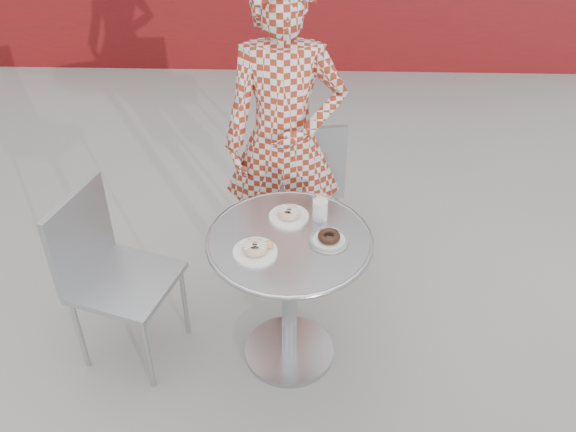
{
  "coord_description": "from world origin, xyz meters",
  "views": [
    {
      "loc": [
        0.04,
        -2.24,
        2.64
      ],
      "look_at": [
        -0.03,
        0.11,
        0.85
      ],
      "focal_mm": 40.0,
      "sensor_mm": 36.0,
      "label": 1
    }
  ],
  "objects_px": {
    "chair_far": "(301,204)",
    "plate_far": "(289,215)",
    "plate_near": "(256,249)",
    "milk_cup": "(320,209)",
    "plate_checker": "(329,239)",
    "seated_person": "(284,141)",
    "chair_left": "(130,309)",
    "bistro_table": "(289,270)"
  },
  "relations": [
    {
      "from": "chair_far",
      "to": "plate_near",
      "type": "distance_m",
      "value": 1.19
    },
    {
      "from": "chair_far",
      "to": "milk_cup",
      "type": "distance_m",
      "value": 0.97
    },
    {
      "from": "chair_left",
      "to": "seated_person",
      "type": "distance_m",
      "value": 1.19
    },
    {
      "from": "seated_person",
      "to": "plate_far",
      "type": "height_order",
      "value": "seated_person"
    },
    {
      "from": "plate_near",
      "to": "milk_cup",
      "type": "height_order",
      "value": "milk_cup"
    },
    {
      "from": "chair_far",
      "to": "plate_checker",
      "type": "relative_size",
      "value": 5.18
    },
    {
      "from": "chair_far",
      "to": "plate_near",
      "type": "xyz_separation_m",
      "value": [
        -0.19,
        -1.06,
        0.52
      ]
    },
    {
      "from": "chair_left",
      "to": "plate_checker",
      "type": "bearing_deg",
      "value": -73.42
    },
    {
      "from": "plate_checker",
      "to": "milk_cup",
      "type": "height_order",
      "value": "milk_cup"
    },
    {
      "from": "chair_left",
      "to": "seated_person",
      "type": "height_order",
      "value": "seated_person"
    },
    {
      "from": "bistro_table",
      "to": "chair_left",
      "type": "relative_size",
      "value": 0.83
    },
    {
      "from": "plate_far",
      "to": "chair_left",
      "type": "bearing_deg",
      "value": -169.73
    },
    {
      "from": "plate_near",
      "to": "milk_cup",
      "type": "relative_size",
      "value": 1.63
    },
    {
      "from": "milk_cup",
      "to": "bistro_table",
      "type": "bearing_deg",
      "value": -131.53
    },
    {
      "from": "bistro_table",
      "to": "seated_person",
      "type": "distance_m",
      "value": 0.76
    },
    {
      "from": "chair_left",
      "to": "milk_cup",
      "type": "distance_m",
      "value": 1.11
    },
    {
      "from": "chair_left",
      "to": "seated_person",
      "type": "bearing_deg",
      "value": -30.24
    },
    {
      "from": "plate_far",
      "to": "plate_near",
      "type": "xyz_separation_m",
      "value": [
        -0.14,
        -0.26,
        0.0
      ]
    },
    {
      "from": "chair_far",
      "to": "plate_far",
      "type": "relative_size",
      "value": 4.87
    },
    {
      "from": "seated_person",
      "to": "plate_near",
      "type": "bearing_deg",
      "value": -98.3
    },
    {
      "from": "plate_near",
      "to": "plate_checker",
      "type": "height_order",
      "value": "plate_near"
    },
    {
      "from": "chair_left",
      "to": "plate_near",
      "type": "distance_m",
      "value": 0.85
    },
    {
      "from": "bistro_table",
      "to": "chair_left",
      "type": "bearing_deg",
      "value": 179.17
    },
    {
      "from": "plate_far",
      "to": "plate_checker",
      "type": "height_order",
      "value": "plate_far"
    },
    {
      "from": "chair_far",
      "to": "plate_far",
      "type": "height_order",
      "value": "chair_far"
    },
    {
      "from": "plate_near",
      "to": "chair_far",
      "type": "bearing_deg",
      "value": 79.76
    },
    {
      "from": "chair_far",
      "to": "seated_person",
      "type": "bearing_deg",
      "value": 60.99
    },
    {
      "from": "bistro_table",
      "to": "plate_checker",
      "type": "relative_size",
      "value": 4.36
    },
    {
      "from": "chair_far",
      "to": "plate_checker",
      "type": "xyz_separation_m",
      "value": [
        0.14,
        -0.97,
        0.51
      ]
    },
    {
      "from": "chair_left",
      "to": "plate_checker",
      "type": "height_order",
      "value": "chair_left"
    },
    {
      "from": "chair_left",
      "to": "plate_checker",
      "type": "xyz_separation_m",
      "value": [
        0.99,
        -0.02,
        0.51
      ]
    },
    {
      "from": "seated_person",
      "to": "milk_cup",
      "type": "height_order",
      "value": "seated_person"
    },
    {
      "from": "seated_person",
      "to": "chair_far",
      "type": "bearing_deg",
      "value": 68.9
    },
    {
      "from": "plate_checker",
      "to": "chair_far",
      "type": "bearing_deg",
      "value": 97.95
    },
    {
      "from": "chair_far",
      "to": "plate_checker",
      "type": "distance_m",
      "value": 1.1
    },
    {
      "from": "plate_far",
      "to": "plate_near",
      "type": "distance_m",
      "value": 0.3
    },
    {
      "from": "plate_far",
      "to": "milk_cup",
      "type": "relative_size",
      "value": 1.56
    },
    {
      "from": "bistro_table",
      "to": "plate_near",
      "type": "bearing_deg",
      "value": -144.4
    },
    {
      "from": "seated_person",
      "to": "bistro_table",
      "type": "bearing_deg",
      "value": -87.32
    },
    {
      "from": "plate_far",
      "to": "milk_cup",
      "type": "height_order",
      "value": "milk_cup"
    },
    {
      "from": "chair_far",
      "to": "plate_checker",
      "type": "height_order",
      "value": "chair_far"
    },
    {
      "from": "chair_far",
      "to": "plate_far",
      "type": "distance_m",
      "value": 0.95
    }
  ]
}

